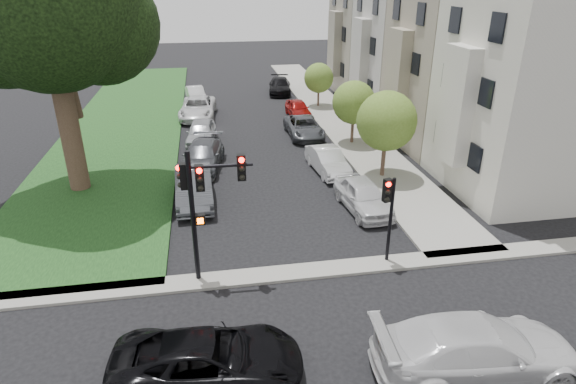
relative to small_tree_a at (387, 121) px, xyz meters
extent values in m
plane|color=black|center=(-6.20, -10.44, -3.17)|extent=(140.00, 140.00, 0.00)
cube|color=#163314|center=(-15.20, 13.56, -3.11)|extent=(8.00, 44.00, 0.12)
cube|color=gray|center=(0.55, 13.56, -3.11)|extent=(3.50, 44.00, 0.12)
cube|color=gray|center=(-6.20, -8.44, -3.11)|extent=(60.00, 1.00, 0.12)
cube|color=beige|center=(6.30, -2.44, 1.83)|extent=(7.00, 7.40, 10.00)
cube|color=beige|center=(2.45, -2.44, 1.33)|extent=(0.70, 2.20, 5.50)
cube|color=black|center=(2.75, -2.44, 2.33)|extent=(0.08, 3.60, 6.00)
cube|color=gray|center=(6.30, 5.06, 1.83)|extent=(7.00, 7.40, 10.00)
cube|color=gray|center=(2.45, 5.06, 1.33)|extent=(0.70, 2.20, 5.50)
cube|color=black|center=(2.75, 5.06, 2.33)|extent=(0.08, 3.60, 6.00)
cube|color=#9F9A90|center=(6.30, 12.56, 1.83)|extent=(7.00, 7.40, 10.00)
cube|color=#9F9A90|center=(2.45, 12.56, 1.33)|extent=(0.70, 2.20, 5.50)
cube|color=black|center=(2.75, 12.56, 2.33)|extent=(0.08, 3.60, 6.00)
cube|color=slate|center=(6.30, 20.06, 1.83)|extent=(7.00, 7.40, 10.00)
cube|color=slate|center=(2.45, 20.06, 1.33)|extent=(0.70, 2.20, 5.50)
cube|color=black|center=(2.75, 20.06, 2.33)|extent=(0.08, 3.60, 6.00)
cylinder|color=#3F2A1D|center=(-15.99, 1.07, 0.41)|extent=(0.98, 0.98, 7.14)
sphere|color=black|center=(-14.03, 1.96, 4.87)|extent=(5.72, 5.72, 5.72)
sphere|color=black|center=(-17.78, 0.62, 5.32)|extent=(6.07, 6.07, 6.07)
cylinder|color=#3F2A1D|center=(0.00, 0.00, -2.03)|extent=(0.23, 0.23, 2.27)
sphere|color=#4E6E21|center=(0.00, 0.00, 0.01)|extent=(3.17, 3.17, 3.17)
cylinder|color=#3F2A1D|center=(0.00, 5.77, -2.18)|extent=(0.20, 0.20, 1.97)
sphere|color=#4E6E21|center=(0.00, 5.77, -0.41)|extent=(2.76, 2.76, 2.76)
cylinder|color=#3F2A1D|center=(0.00, 15.51, -2.30)|extent=(0.17, 0.17, 1.73)
sphere|color=#4E6E21|center=(0.00, 15.51, -0.75)|extent=(2.42, 2.42, 2.42)
cylinder|color=black|center=(-10.00, -8.24, -0.67)|extent=(0.18, 0.18, 5.00)
cylinder|color=black|center=(-8.94, -8.24, 1.26)|extent=(2.12, 0.17, 0.12)
cube|color=black|center=(-9.66, -8.24, 0.87)|extent=(0.30, 0.26, 0.91)
cube|color=black|center=(-8.27, -8.24, 1.16)|extent=(0.30, 0.26, 0.91)
cube|color=black|center=(-10.19, -8.00, 0.87)|extent=(0.26, 0.30, 0.91)
sphere|color=#FF0C05|center=(-9.66, -8.39, 1.18)|extent=(0.19, 0.19, 0.19)
sphere|color=black|center=(-9.66, -8.39, 0.56)|extent=(0.19, 0.19, 0.19)
cube|color=black|center=(-9.76, -8.24, -0.67)|extent=(0.34, 0.25, 0.37)
cube|color=#FF5905|center=(-9.76, -8.38, -0.67)|extent=(0.21, 0.03, 0.21)
cylinder|color=black|center=(-2.80, -8.24, -1.40)|extent=(0.16, 0.16, 3.54)
cube|color=black|center=(-3.03, -8.24, -0.09)|extent=(0.33, 0.30, 0.88)
sphere|color=#FF0C05|center=(-3.03, -8.38, 0.20)|extent=(0.19, 0.19, 0.19)
imported|color=black|center=(-9.73, -13.11, -2.45)|extent=(5.35, 2.80, 1.44)
imported|color=silver|center=(-2.43, -14.06, -2.33)|extent=(5.90, 2.69, 1.68)
imported|color=silver|center=(-2.32, -3.71, -2.44)|extent=(2.09, 4.43, 1.46)
imported|color=silver|center=(-2.79, 1.19, -2.49)|extent=(1.85, 4.24, 1.36)
imported|color=#3F4247|center=(-2.78, 7.85, -2.50)|extent=(2.24, 4.78, 1.32)
imported|color=maroon|center=(-2.24, 12.82, -2.52)|extent=(1.71, 3.87, 1.29)
imported|color=black|center=(-2.38, 21.05, -2.47)|extent=(2.62, 5.04, 1.39)
imported|color=#3F4247|center=(-10.14, -1.43, -2.37)|extent=(1.82, 4.90, 1.60)
imported|color=#3F4247|center=(-9.70, 3.00, -2.43)|extent=(2.95, 5.39, 1.48)
imported|color=#999BA0|center=(-9.72, 7.49, -2.41)|extent=(2.22, 4.60, 1.52)
imported|color=silver|center=(-9.92, 13.89, -2.39)|extent=(3.04, 5.77, 1.55)
imported|color=silver|center=(-10.11, 19.13, -2.53)|extent=(1.92, 4.05, 1.28)
camera|label=1|loc=(-9.29, -23.25, 7.06)|focal=30.00mm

